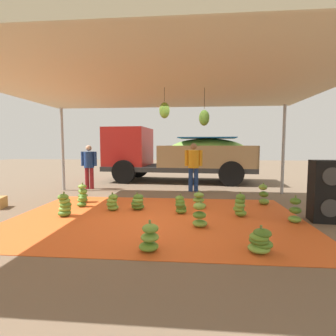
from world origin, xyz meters
name	(u,v)px	position (x,y,z in m)	size (l,w,h in m)	color
ground_plane	(168,193)	(0.00, 3.00, 0.00)	(40.00, 40.00, 0.00)	brown
tarp_orange	(156,218)	(0.00, 0.00, 0.01)	(6.39, 4.32, 0.01)	#E05B23
tent_canopy	(156,84)	(0.01, -0.08, 2.90)	(8.00, 7.00, 2.99)	#9EA0A5
banana_bunch_0	(82,199)	(-2.07, 0.88, 0.21)	(0.34, 0.33, 0.51)	#477523
banana_bunch_1	(112,203)	(-1.16, 0.54, 0.20)	(0.40, 0.41, 0.45)	#6B9E38
banana_bunch_2	(295,211)	(2.92, -0.11, 0.25)	(0.35, 0.35, 0.58)	#6B9E38
banana_bunch_3	(200,216)	(0.94, -0.57, 0.23)	(0.39, 0.39, 0.53)	#75A83D
banana_bunch_4	(264,195)	(2.74, 1.56, 0.26)	(0.38, 0.37, 0.59)	#6B9E38
banana_bunch_5	(181,205)	(0.52, 0.41, 0.21)	(0.36, 0.37, 0.47)	#60932D
banana_bunch_6	(83,194)	(-2.29, 1.40, 0.24)	(0.41, 0.40, 0.56)	#60932D
banana_bunch_7	(65,206)	(-2.09, -0.05, 0.25)	(0.36, 0.36, 0.56)	#477523
banana_bunch_8	(199,201)	(0.98, 1.00, 0.20)	(0.41, 0.38, 0.46)	#6B9E38
banana_bunch_9	(260,241)	(1.81, -1.74, 0.18)	(0.50, 0.47, 0.42)	#75A83D
banana_bunch_10	(149,238)	(0.14, -1.83, 0.21)	(0.36, 0.38, 0.48)	#60932D
banana_bunch_11	(138,202)	(-0.56, 0.67, 0.19)	(0.44, 0.44, 0.44)	#477523
banana_bunch_12	(240,206)	(1.87, 0.28, 0.25)	(0.40, 0.37, 0.56)	#60932D
cargo_truck_main	(175,154)	(0.04, 6.05, 1.24)	(6.66, 2.90, 2.40)	#2D2D2D
worker_0	(193,163)	(0.85, 3.50, 0.99)	(0.62, 0.38, 1.69)	navy
worker_1	(89,163)	(-3.00, 3.68, 0.94)	(0.59, 0.36, 1.62)	maroon
speaker_stack	(325,191)	(3.59, 0.07, 0.65)	(0.61, 0.52, 1.30)	black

